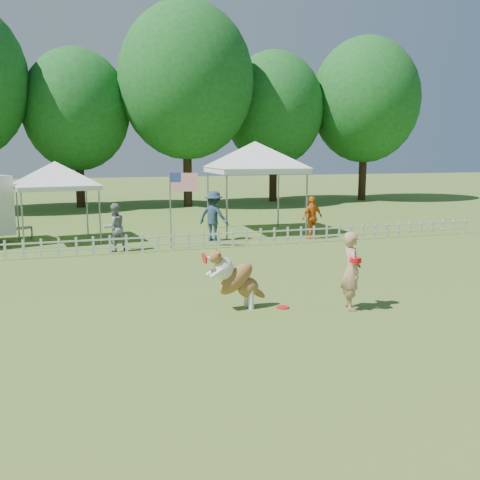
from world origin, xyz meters
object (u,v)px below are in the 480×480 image
(flag_pole, at_px, (170,210))
(frisbee_on_turf, at_px, (283,307))
(handler, at_px, (351,271))
(canopy_tent_left, at_px, (57,203))
(canopy_tent_right, at_px, (255,188))
(spectator_a, at_px, (115,227))
(dog, at_px, (237,279))
(spectator_b, at_px, (214,216))
(spectator_c, at_px, (312,218))

(flag_pole, bearing_deg, frisbee_on_turf, -61.54)
(handler, bearing_deg, flag_pole, 27.89)
(canopy_tent_left, distance_m, flag_pole, 4.42)
(frisbee_on_turf, xyz_separation_m, canopy_tent_right, (3.11, 10.09, 1.73))
(frisbee_on_turf, height_order, spectator_a, spectator_a)
(canopy_tent_left, height_order, canopy_tent_right, canopy_tent_right)
(dog, height_order, canopy_tent_left, canopy_tent_left)
(spectator_a, height_order, spectator_b, spectator_b)
(canopy_tent_left, bearing_deg, frisbee_on_turf, -74.12)
(spectator_a, bearing_deg, canopy_tent_left, -74.87)
(frisbee_on_turf, bearing_deg, flag_pole, 96.05)
(canopy_tent_left, bearing_deg, spectator_c, -21.65)
(canopy_tent_left, bearing_deg, spectator_a, -63.29)
(dog, bearing_deg, frisbee_on_turf, -19.51)
(flag_pole, height_order, spectator_c, flag_pole)
(spectator_b, bearing_deg, flag_pole, 77.54)
(dog, relative_size, frisbee_on_turf, 4.88)
(flag_pole, bearing_deg, canopy_tent_left, 165.05)
(handler, xyz_separation_m, spectator_c, (3.25, 8.35, -0.01))
(spectator_a, bearing_deg, canopy_tent_right, -174.99)
(handler, relative_size, dog, 1.25)
(canopy_tent_right, distance_m, spectator_c, 2.81)
(dog, bearing_deg, spectator_c, 49.27)
(canopy_tent_right, distance_m, spectator_a, 6.30)
(spectator_a, relative_size, spectator_b, 0.86)
(flag_pole, bearing_deg, spectator_b, 53.68)
(frisbee_on_turf, bearing_deg, canopy_tent_right, 72.89)
(flag_pole, distance_m, spectator_b, 2.10)
(spectator_a, height_order, spectator_c, spectator_c)
(canopy_tent_left, relative_size, canopy_tent_right, 0.80)
(flag_pole, xyz_separation_m, spectator_a, (-1.80, 0.12, -0.50))
(handler, bearing_deg, frisbee_on_turf, 82.28)
(frisbee_on_turf, relative_size, canopy_tent_left, 0.09)
(frisbee_on_turf, distance_m, canopy_tent_left, 11.12)
(spectator_b, bearing_deg, spectator_a, 61.30)
(canopy_tent_left, distance_m, spectator_a, 3.15)
(frisbee_on_turf, height_order, spectator_c, spectator_c)
(canopy_tent_left, bearing_deg, handler, -69.45)
(flag_pole, xyz_separation_m, spectator_c, (5.32, 0.39, -0.49))
(canopy_tent_right, bearing_deg, flag_pole, -143.50)
(dog, xyz_separation_m, canopy_tent_left, (-3.40, 9.93, 0.76))
(spectator_b, xyz_separation_m, spectator_c, (3.55, -0.69, -0.11))
(dog, distance_m, spectator_b, 8.53)
(spectator_b, bearing_deg, handler, 138.15)
(frisbee_on_turf, xyz_separation_m, spectator_b, (0.97, 8.55, 0.88))
(handler, xyz_separation_m, canopy_tent_left, (-5.58, 10.65, 0.60))
(handler, bearing_deg, dog, 85.08)
(handler, distance_m, flag_pole, 8.24)
(flag_pole, relative_size, spectator_b, 1.42)
(frisbee_on_turf, distance_m, spectator_c, 9.10)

